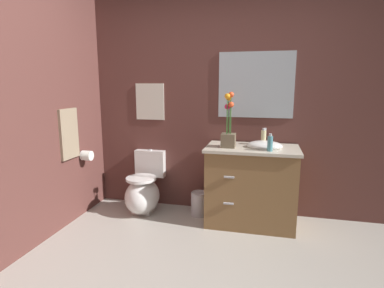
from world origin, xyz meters
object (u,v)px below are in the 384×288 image
object	(u,v)px
flower_vase	(229,129)
trash_bin	(199,204)
soap_bottle	(263,137)
hanging_towel	(69,134)
toilet_paper_roll	(87,156)
wall_poster	(150,102)
lotion_bottle	(270,143)
wall_mirror	(256,85)
toilet	(144,191)
vanity_cabinet	(251,185)

from	to	relation	value
flower_vase	trash_bin	size ratio (longest dim) A/B	2.05
soap_bottle	hanging_towel	bearing A→B (deg)	-165.14
flower_vase	hanging_towel	xyz separation A→B (m)	(-1.61, -0.32, -0.06)
trash_bin	hanging_towel	world-z (taller)	hanging_towel
soap_bottle	toilet_paper_roll	bearing A→B (deg)	-170.84
soap_bottle	toilet_paper_roll	size ratio (longest dim) A/B	1.64
trash_bin	toilet_paper_roll	distance (m)	1.36
flower_vase	trash_bin	distance (m)	0.95
soap_bottle	hanging_towel	distance (m)	2.03
trash_bin	toilet_paper_roll	world-z (taller)	toilet_paper_roll
wall_poster	lotion_bottle	bearing A→B (deg)	-18.18
lotion_bottle	trash_bin	distance (m)	1.09
soap_bottle	wall_poster	world-z (taller)	wall_poster
wall_mirror	toilet	bearing A→B (deg)	-167.58
toilet_paper_roll	wall_poster	bearing A→B (deg)	38.57
toilet	trash_bin	xyz separation A→B (m)	(0.64, 0.04, -0.11)
lotion_bottle	toilet_paper_roll	xyz separation A→B (m)	(-1.97, -0.01, -0.22)
trash_bin	hanging_towel	distance (m)	1.59
trash_bin	hanging_towel	bearing A→B (deg)	-160.62
lotion_bottle	trash_bin	world-z (taller)	lotion_bottle
vanity_cabinet	hanging_towel	world-z (taller)	hanging_towel
vanity_cabinet	flower_vase	xyz separation A→B (m)	(-0.24, -0.07, 0.59)
flower_vase	soap_bottle	world-z (taller)	flower_vase
lotion_bottle	wall_poster	world-z (taller)	wall_poster
flower_vase	soap_bottle	size ratio (longest dim) A/B	3.10
toilet	trash_bin	bearing A→B (deg)	3.72
vanity_cabinet	lotion_bottle	xyz separation A→B (m)	(0.17, -0.16, 0.48)
toilet	flower_vase	distance (m)	1.25
vanity_cabinet	trash_bin	size ratio (longest dim) A/B	3.70
vanity_cabinet	wall_poster	size ratio (longest dim) A/B	2.39
wall_mirror	lotion_bottle	bearing A→B (deg)	-69.46
vanity_cabinet	soap_bottle	bearing A→B (deg)	53.08
toilet_paper_roll	wall_mirror	bearing A→B (deg)	14.48
toilet	wall_poster	size ratio (longest dim) A/B	1.64
flower_vase	soap_bottle	xyz separation A→B (m)	(0.35, 0.20, -0.11)
toilet	flower_vase	size ratio (longest dim) A/B	1.23
toilet_paper_roll	vanity_cabinet	bearing A→B (deg)	5.40
wall_poster	soap_bottle	bearing A→B (deg)	-6.79
vanity_cabinet	wall_mirror	size ratio (longest dim) A/B	1.26
vanity_cabinet	hanging_towel	size ratio (longest dim) A/B	1.94
flower_vase	hanging_towel	distance (m)	1.64
wall_mirror	hanging_towel	size ratio (longest dim) A/B	1.54
toilet	toilet_paper_roll	distance (m)	0.75
toilet	lotion_bottle	bearing A→B (deg)	-7.71
wall_poster	wall_mirror	size ratio (longest dim) A/B	0.53
vanity_cabinet	trash_bin	bearing A→B (deg)	173.19
toilet	trash_bin	distance (m)	0.66
vanity_cabinet	hanging_towel	bearing A→B (deg)	-168.35
wall_poster	wall_mirror	world-z (taller)	wall_mirror
wall_poster	hanging_towel	bearing A→B (deg)	-133.27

